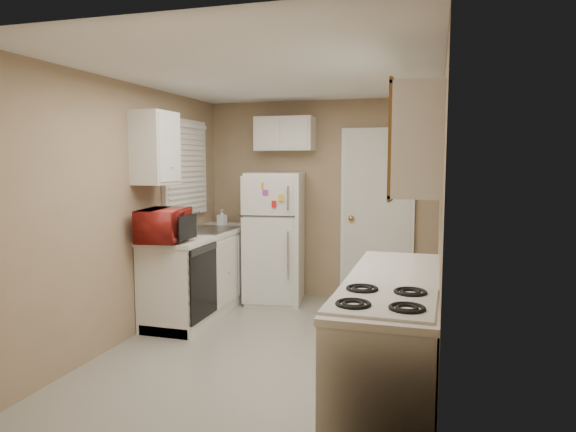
# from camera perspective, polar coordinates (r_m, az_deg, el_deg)

# --- Properties ---
(floor) EXTENTS (3.80, 3.80, 0.00)m
(floor) POSITION_cam_1_polar(r_m,az_deg,el_deg) (4.73, -1.75, -14.64)
(floor) COLOR #A8A599
(floor) RESTS_ON ground
(ceiling) EXTENTS (3.80, 3.80, 0.00)m
(ceiling) POSITION_cam_1_polar(r_m,az_deg,el_deg) (4.48, -1.85, 15.43)
(ceiling) COLOR white
(ceiling) RESTS_ON floor
(wall_left) EXTENTS (3.80, 3.80, 0.00)m
(wall_left) POSITION_cam_1_polar(r_m,az_deg,el_deg) (5.05, -17.08, 0.45)
(wall_left) COLOR #9B8263
(wall_left) RESTS_ON floor
(wall_right) EXTENTS (3.80, 3.80, 0.00)m
(wall_right) POSITION_cam_1_polar(r_m,az_deg,el_deg) (4.23, 16.55, -0.59)
(wall_right) COLOR #9B8263
(wall_right) RESTS_ON floor
(wall_back) EXTENTS (2.80, 2.80, 0.00)m
(wall_back) POSITION_cam_1_polar(r_m,az_deg,el_deg) (6.27, 3.57, 1.77)
(wall_back) COLOR #9B8263
(wall_back) RESTS_ON floor
(wall_front) EXTENTS (2.80, 2.80, 0.00)m
(wall_front) POSITION_cam_1_polar(r_m,az_deg,el_deg) (2.72, -14.29, -4.17)
(wall_front) COLOR #9B8263
(wall_front) RESTS_ON floor
(left_counter) EXTENTS (0.60, 1.80, 0.90)m
(left_counter) POSITION_cam_1_polar(r_m,az_deg,el_deg) (5.80, -9.43, -6.16)
(left_counter) COLOR silver
(left_counter) RESTS_ON floor
(dishwasher) EXTENTS (0.03, 0.58, 0.72)m
(dishwasher) POSITION_cam_1_polar(r_m,az_deg,el_deg) (5.14, -9.41, -7.29)
(dishwasher) COLOR black
(dishwasher) RESTS_ON floor
(sink) EXTENTS (0.54, 0.74, 0.16)m
(sink) POSITION_cam_1_polar(r_m,az_deg,el_deg) (5.86, -8.87, -1.94)
(sink) COLOR gray
(sink) RESTS_ON left_counter
(microwave) EXTENTS (0.62, 0.41, 0.38)m
(microwave) POSITION_cam_1_polar(r_m,az_deg,el_deg) (5.08, -13.61, -1.11)
(microwave) COLOR #A01E18
(microwave) RESTS_ON left_counter
(soap_bottle) EXTENTS (0.11, 0.11, 0.20)m
(soap_bottle) POSITION_cam_1_polar(r_m,az_deg,el_deg) (6.21, -7.35, -0.17)
(soap_bottle) COLOR silver
(soap_bottle) RESTS_ON left_counter
(window_blinds) EXTENTS (0.10, 0.98, 1.08)m
(window_blinds) POSITION_cam_1_polar(r_m,az_deg,el_deg) (5.92, -11.28, 5.28)
(window_blinds) COLOR silver
(window_blinds) RESTS_ON wall_left
(upper_cabinet_left) EXTENTS (0.30, 0.45, 0.70)m
(upper_cabinet_left) POSITION_cam_1_polar(r_m,az_deg,el_deg) (5.14, -14.52, 7.32)
(upper_cabinet_left) COLOR silver
(upper_cabinet_left) RESTS_ON wall_left
(refrigerator) EXTENTS (0.71, 0.70, 1.54)m
(refrigerator) POSITION_cam_1_polar(r_m,az_deg,el_deg) (6.09, -1.42, -2.43)
(refrigerator) COLOR silver
(refrigerator) RESTS_ON floor
(cabinet_over_fridge) EXTENTS (0.70, 0.30, 0.40)m
(cabinet_over_fridge) POSITION_cam_1_polar(r_m,az_deg,el_deg) (6.22, -0.33, 9.12)
(cabinet_over_fridge) COLOR silver
(cabinet_over_fridge) RESTS_ON wall_back
(interior_door) EXTENTS (0.86, 0.06, 2.08)m
(interior_door) POSITION_cam_1_polar(r_m,az_deg,el_deg) (6.13, 9.87, -0.09)
(interior_door) COLOR silver
(interior_door) RESTS_ON floor
(right_counter) EXTENTS (0.60, 2.00, 0.90)m
(right_counter) POSITION_cam_1_polar(r_m,az_deg,el_deg) (3.63, 11.36, -13.76)
(right_counter) COLOR silver
(right_counter) RESTS_ON floor
(stove) EXTENTS (0.59, 0.72, 0.86)m
(stove) POSITION_cam_1_polar(r_m,az_deg,el_deg) (3.10, 10.33, -17.68)
(stove) COLOR silver
(stove) RESTS_ON floor
(upper_cabinet_right) EXTENTS (0.30, 1.20, 0.70)m
(upper_cabinet_right) POSITION_cam_1_polar(r_m,az_deg,el_deg) (3.71, 14.53, 7.84)
(upper_cabinet_right) COLOR silver
(upper_cabinet_right) RESTS_ON wall_right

